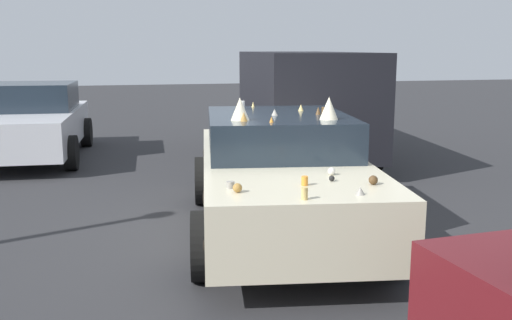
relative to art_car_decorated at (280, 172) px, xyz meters
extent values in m
plane|color=#2D2D30|center=(-0.05, 0.01, -0.72)|extent=(60.00, 60.00, 0.00)
cube|color=beige|center=(-0.05, 0.01, -0.10)|extent=(4.70, 2.49, 0.67)
cube|color=#1E2833|center=(0.21, -0.03, 0.45)|extent=(2.31, 1.97, 0.44)
cylinder|color=black|center=(-1.57, -0.69, -0.39)|extent=(0.70, 0.32, 0.68)
cylinder|color=black|center=(-1.28, 1.14, -0.39)|extent=(0.70, 0.32, 0.68)
cylinder|color=black|center=(1.17, -1.12, -0.39)|extent=(0.70, 0.32, 0.68)
cylinder|color=black|center=(1.46, 0.70, -0.39)|extent=(0.70, 0.32, 0.68)
ellipsoid|color=black|center=(-1.00, 1.08, 0.01)|extent=(0.16, 0.04, 0.15)
ellipsoid|color=black|center=(-1.74, 1.20, -0.22)|extent=(0.15, 0.04, 0.09)
ellipsoid|color=black|center=(0.39, -0.98, -0.26)|extent=(0.18, 0.05, 0.11)
ellipsoid|color=black|center=(-1.31, -0.71, 0.01)|extent=(0.14, 0.04, 0.11)
ellipsoid|color=black|center=(1.96, 0.61, -0.08)|extent=(0.16, 0.04, 0.12)
ellipsoid|color=black|center=(1.54, -1.16, -0.01)|extent=(0.16, 0.04, 0.13)
sphere|color=silver|center=(-1.27, -0.15, 0.27)|extent=(0.08, 0.08, 0.08)
sphere|color=#51381E|center=(-1.75, -0.37, 0.27)|extent=(0.09, 0.09, 0.09)
cylinder|color=orange|center=(-1.63, 0.25, 0.27)|extent=(0.08, 0.08, 0.09)
cone|color=gray|center=(-2.06, -0.10, 0.26)|extent=(0.11, 0.11, 0.07)
cylinder|color=tan|center=(-2.10, 0.41, 0.28)|extent=(0.06, 0.06, 0.10)
sphere|color=#A87A38|center=(-1.73, 0.90, 0.27)|extent=(0.08, 0.08, 0.08)
cylinder|color=gray|center=(-1.56, 0.92, 0.26)|extent=(0.08, 0.08, 0.06)
sphere|color=black|center=(-1.52, -0.05, 0.26)|extent=(0.05, 0.05, 0.05)
cylinder|color=#51381E|center=(-0.18, -0.48, 0.73)|extent=(0.10, 0.10, 0.11)
cone|color=orange|center=(-0.55, 0.26, 0.71)|extent=(0.05, 0.05, 0.06)
cone|color=#A87A38|center=(-0.15, -0.61, 0.70)|extent=(0.07, 0.07, 0.05)
cylinder|color=silver|center=(0.84, 0.27, 0.73)|extent=(0.09, 0.09, 0.11)
cone|color=gray|center=(0.10, 0.04, 0.71)|extent=(0.09, 0.09, 0.07)
cone|color=#51381E|center=(0.06, -0.49, 0.72)|extent=(0.08, 0.08, 0.09)
cone|color=tan|center=(1.10, 0.06, 0.71)|extent=(0.06, 0.06, 0.07)
cone|color=#A87A38|center=(-0.37, 0.52, 0.72)|extent=(0.11, 0.11, 0.10)
cone|color=tan|center=(0.49, -0.41, 0.72)|extent=(0.09, 0.09, 0.08)
cone|color=beige|center=(-0.43, -0.43, 0.80)|extent=(0.20, 0.20, 0.25)
cone|color=beige|center=(-0.28, 0.55, 0.80)|extent=(0.20, 0.20, 0.25)
cube|color=black|center=(4.61, -1.79, 0.48)|extent=(5.53, 2.56, 1.80)
cube|color=#1E2833|center=(2.75, -1.57, 0.84)|extent=(0.32, 1.71, 0.65)
cylinder|color=black|center=(2.90, -2.58, -0.36)|extent=(0.74, 0.32, 0.72)
cylinder|color=black|center=(3.14, -0.61, -0.36)|extent=(0.74, 0.32, 0.72)
cylinder|color=black|center=(6.08, -2.97, -0.36)|extent=(0.74, 0.32, 0.72)
cylinder|color=black|center=(6.31, -1.00, -0.36)|extent=(0.74, 0.32, 0.72)
cube|color=silver|center=(5.75, 3.47, -0.11)|extent=(4.45, 2.04, 0.69)
cube|color=#1E2833|center=(5.99, 3.46, 0.51)|extent=(1.85, 1.73, 0.53)
cylinder|color=black|center=(4.35, 2.66, -0.40)|extent=(0.65, 0.26, 0.64)
cylinder|color=black|center=(7.03, 2.49, -0.40)|extent=(0.65, 0.26, 0.64)
cylinder|color=black|center=(7.15, 4.29, -0.40)|extent=(0.65, 0.26, 0.64)
camera|label=1|loc=(-6.47, 1.92, 1.45)|focal=40.60mm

